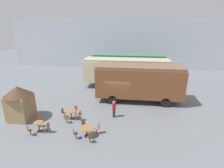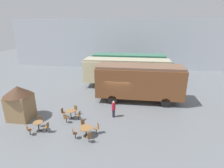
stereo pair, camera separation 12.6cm
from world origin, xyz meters
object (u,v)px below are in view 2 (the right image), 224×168
object	(u,v)px
ticket_kiosk	(19,101)
visitor_person	(114,108)
streamlined_locomotive	(134,65)
cafe_table_mid	(86,129)
cafe_chair_0	(75,109)
passenger_coach_wooden	(139,81)
cafe_table_near	(71,112)
cafe_table_far	(38,125)
passenger_coach_vintage	(126,71)

from	to	relation	value
ticket_kiosk	visitor_person	bearing A→B (deg)	9.73
streamlined_locomotive	cafe_table_mid	world-z (taller)	streamlined_locomotive
cafe_chair_0	ticket_kiosk	size ratio (longest dim) A/B	0.29
passenger_coach_wooden	cafe_table_near	distance (m)	7.71
streamlined_locomotive	passenger_coach_wooden	world-z (taller)	passenger_coach_wooden
passenger_coach_wooden	ticket_kiosk	size ratio (longest dim) A/B	2.96
cafe_table_far	ticket_kiosk	distance (m)	3.14
visitor_person	passenger_coach_vintage	bearing A→B (deg)	85.58
cafe_chair_0	passenger_coach_vintage	bearing A→B (deg)	164.07
passenger_coach_wooden	cafe_chair_0	xyz separation A→B (m)	(-5.68, -4.00, -1.72)
streamlined_locomotive	passenger_coach_vintage	world-z (taller)	streamlined_locomotive
passenger_coach_wooden	passenger_coach_vintage	bearing A→B (deg)	110.41
cafe_chair_0	visitor_person	bearing A→B (deg)	101.29
cafe_table_mid	visitor_person	bearing A→B (deg)	61.94
streamlined_locomotive	cafe_table_far	xyz separation A→B (m)	(-6.98, -14.60, -1.62)
cafe_table_near	visitor_person	xyz separation A→B (m)	(3.64, 0.80, 0.24)
passenger_coach_wooden	cafe_table_near	xyz separation A→B (m)	(-5.83, -4.77, -1.64)
passenger_coach_wooden	visitor_person	xyz separation A→B (m)	(-2.19, -3.97, -1.40)
passenger_coach_vintage	ticket_kiosk	xyz separation A→B (m)	(-8.52, -9.52, -0.54)
ticket_kiosk	cafe_chair_0	bearing A→B (deg)	16.75
streamlined_locomotive	cafe_table_mid	distance (m)	15.15
streamlined_locomotive	visitor_person	bearing A→B (deg)	-97.68
cafe_table_mid	ticket_kiosk	size ratio (longest dim) A/B	0.33
cafe_table_mid	ticket_kiosk	distance (m)	6.57
cafe_table_mid	passenger_coach_vintage	bearing A→B (deg)	78.58
cafe_table_near	streamlined_locomotive	bearing A→B (deg)	67.28
passenger_coach_wooden	visitor_person	distance (m)	4.75
streamlined_locomotive	ticket_kiosk	distance (m)	16.08
cafe_table_near	passenger_coach_wooden	bearing A→B (deg)	39.28
cafe_table_near	cafe_chair_0	distance (m)	0.79
passenger_coach_wooden	visitor_person	world-z (taller)	passenger_coach_wooden
streamlined_locomotive	visitor_person	world-z (taller)	streamlined_locomotive
cafe_table_near	passenger_coach_vintage	bearing A→B (deg)	64.52
passenger_coach_vintage	cafe_table_mid	xyz separation A→B (m)	(-2.27, -11.24, -1.63)
streamlined_locomotive	ticket_kiosk	bearing A→B (deg)	-126.04
cafe_table_mid	cafe_table_far	distance (m)	3.78
passenger_coach_wooden	cafe_table_far	xyz separation A→B (m)	(-7.61, -6.93, -1.66)
cafe_table_far	ticket_kiosk	world-z (taller)	ticket_kiosk
streamlined_locomotive	visitor_person	size ratio (longest dim) A/B	8.07
cafe_table_mid	cafe_chair_0	world-z (taller)	cafe_chair_0
visitor_person	streamlined_locomotive	bearing A→B (deg)	82.32
cafe_table_mid	ticket_kiosk	world-z (taller)	ticket_kiosk
cafe_table_near	ticket_kiosk	xyz separation A→B (m)	(-4.25, -0.55, 1.08)
cafe_table_mid	cafe_chair_0	size ratio (longest dim) A/B	1.12
passenger_coach_wooden	visitor_person	bearing A→B (deg)	-118.89
streamlined_locomotive	cafe_table_far	size ratio (longest dim) A/B	16.01
cafe_table_far	cafe_chair_0	distance (m)	3.50
passenger_coach_vintage	visitor_person	xyz separation A→B (m)	(-0.63, -8.16, -1.38)
streamlined_locomotive	ticket_kiosk	size ratio (longest dim) A/B	4.15
passenger_coach_vintage	cafe_chair_0	bearing A→B (deg)	-116.72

